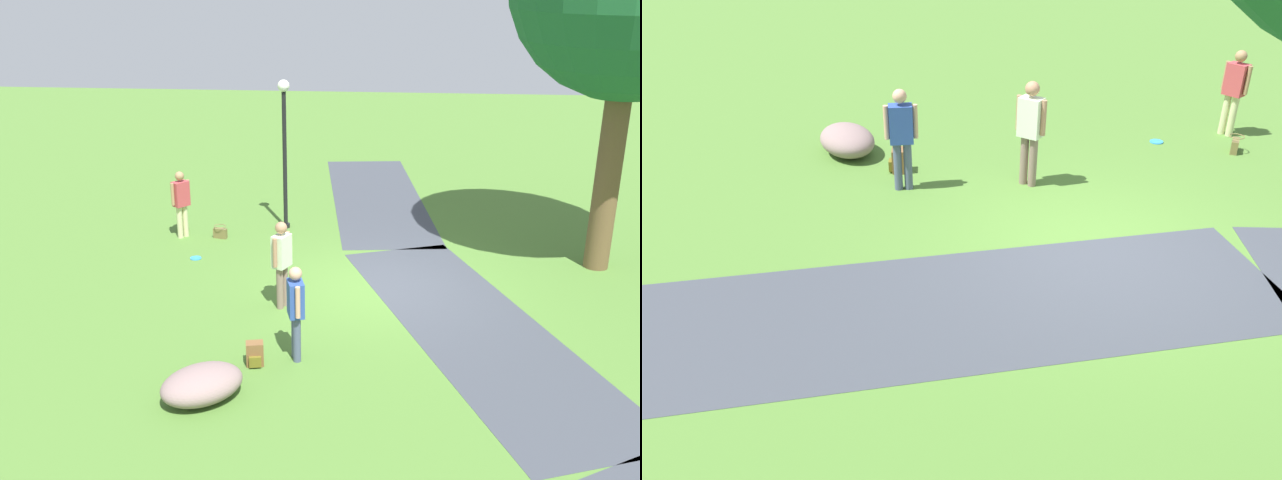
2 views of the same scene
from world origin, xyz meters
TOP-DOWN VIEW (x-y plane):
  - ground_plane at (0.00, 0.00)m, footprint 48.00×48.00m
  - footpath_segment_mid at (1.68, 1.66)m, footprint 8.33×5.05m
  - lawn_boulder at (4.38, -2.63)m, footprint 1.51×1.56m
  - woman_with_handbag at (-2.46, -4.76)m, footprint 0.43×0.41m
  - man_near_boulder at (3.04, -1.39)m, footprint 0.50×0.33m
  - passerby_on_path at (1.11, -1.88)m, footprint 0.48×0.37m
  - handbag_on_grass at (-2.46, -3.87)m, footprint 0.33×0.34m
  - backpack_by_boulder at (3.31, -2.03)m, footprint 0.30×0.31m
  - frisbee_on_grass at (-1.13, -4.13)m, footprint 0.25×0.25m

SIDE VIEW (x-z plane):
  - ground_plane at x=0.00m, z-range 0.00..0.00m
  - footpath_segment_mid at x=1.68m, z-range 0.00..0.01m
  - frisbee_on_grass at x=-1.13m, z-range 0.00..0.02m
  - handbag_on_grass at x=-2.46m, z-range -0.01..0.29m
  - backpack_by_boulder at x=3.31m, z-range -0.01..0.39m
  - lawn_boulder at x=4.38m, z-range 0.00..0.52m
  - woman_with_handbag at x=-2.46m, z-range 0.12..1.73m
  - man_near_boulder at x=3.04m, z-range 0.13..1.75m
  - passerby_on_path at x=1.11m, z-range 0.14..1.83m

